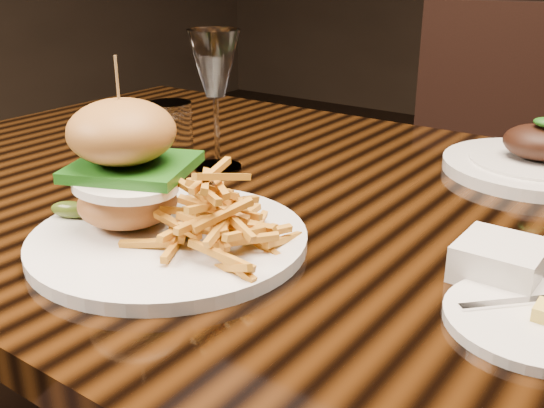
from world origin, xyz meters
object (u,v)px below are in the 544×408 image
Objects in this scene: wine_glass at (215,68)px; dining_table at (354,262)px; burger_plate at (163,199)px; chair_far at (492,173)px; far_dish at (536,162)px.

dining_table is at bearing -5.26° from wine_glass.
chair_far is at bearing 77.29° from burger_plate.
dining_table is at bearing -117.37° from far_dish.
burger_plate is at bearing -118.86° from dining_table.
burger_plate is at bearing -118.03° from far_dish.
dining_table is 7.71× the size of wine_glass.
wine_glass reaches higher than far_dish.
burger_plate reaches higher than chair_far.
burger_plate is 1.50× the size of wine_glass.
dining_table is 0.29m from burger_plate.
chair_far is (0.04, 1.11, -0.27)m from burger_plate.
burger_plate and wine_glass have the same top height.
dining_table is at bearing -95.31° from chair_far.
chair_far is at bearing 110.87° from far_dish.
far_dish is at bearing 62.63° from dining_table.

